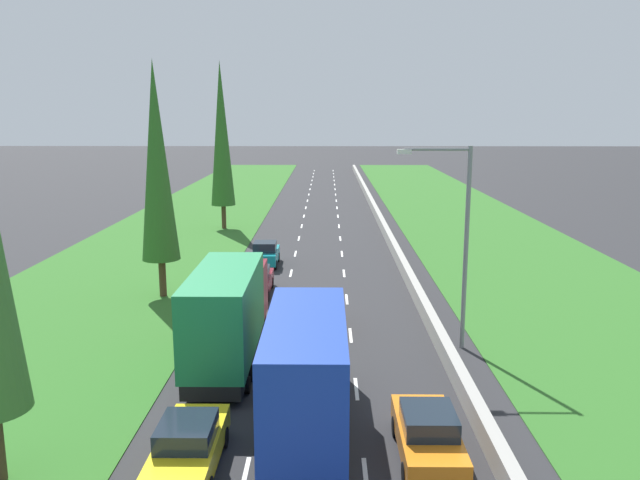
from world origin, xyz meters
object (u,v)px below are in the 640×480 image
Objects in this scene: yellow_sedan_left_lane at (188,446)px; maroon_sedan_left_lane at (256,281)px; street_light_mast at (459,233)px; orange_hatchback_centre_lane at (317,313)px; blue_box_truck_centre_lane at (307,369)px; poplar_tree_third at (221,134)px; poplar_tree_second at (157,162)px; orange_sedan_right_lane at (428,434)px; green_box_truck_left_lane at (228,313)px; teal_hatchback_left_lane_fifth at (265,254)px.

maroon_sedan_left_lane is at bearing 90.33° from yellow_sedan_left_lane.
orange_hatchback_centre_lane is at bearing 158.76° from street_light_mast.
poplar_tree_third is at bearing 103.03° from blue_box_truck_centre_lane.
poplar_tree_second is 0.89× the size of poplar_tree_third.
yellow_sedan_left_lane is 1.00× the size of orange_sedan_right_lane.
yellow_sedan_left_lane is 0.48× the size of blue_box_truck_centre_lane.
street_light_mast is at bearing 46.39° from yellow_sedan_left_lane.
green_box_truck_left_lane is 5.73m from orange_hatchback_centre_lane.
yellow_sedan_left_lane is 0.30× the size of poplar_tree_third.
poplar_tree_third is at bearing 107.84° from orange_hatchback_centre_lane.
poplar_tree_third reaches higher than blue_box_truck_centre_lane.
maroon_sedan_left_lane is 1.15× the size of orange_hatchback_centre_lane.
blue_box_truck_centre_lane is at bearing -60.97° from poplar_tree_second.
blue_box_truck_centre_lane is 16.72m from maroon_sedan_left_lane.
teal_hatchback_left_lane_fifth is 11.52m from poplar_tree_second.
blue_box_truck_centre_lane is 2.09× the size of maroon_sedan_left_lane.
green_box_truck_left_lane is 2.09× the size of orange_sedan_right_lane.
blue_box_truck_centre_lane is 0.63× the size of poplar_tree_third.
orange_hatchback_centre_lane is (0.15, 10.20, -1.35)m from blue_box_truck_centre_lane.
poplar_tree_third is (-5.29, 21.67, 7.73)m from maroon_sedan_left_lane.
teal_hatchback_left_lane_fifth is at bearing -70.30° from poplar_tree_third.
orange_sedan_right_lane is 1.00× the size of maroon_sedan_left_lane.
poplar_tree_second is at bearing 119.03° from blue_box_truck_centre_lane.
street_light_mast is at bearing -21.24° from orange_hatchback_centre_lane.
green_box_truck_left_lane is 6.91m from blue_box_truck_centre_lane.
poplar_tree_second is at bearing -124.00° from teal_hatchback_left_lane_fifth.
street_light_mast is (15.15, -30.18, -3.31)m from poplar_tree_third.
blue_box_truck_centre_lane is (3.39, 2.46, 1.37)m from yellow_sedan_left_lane.
green_box_truck_left_lane is 33.05m from poplar_tree_third.
blue_box_truck_centre_lane is 2.41× the size of teal_hatchback_left_lane_fifth.
street_light_mast is at bearing -27.96° from poplar_tree_second.
teal_hatchback_left_lane_fifth is at bearing 122.40° from street_light_mast.
orange_hatchback_centre_lane is (3.62, 4.23, -1.35)m from green_box_truck_left_lane.
orange_sedan_right_lane is at bearing -54.53° from poplar_tree_second.
poplar_tree_third is at bearing 99.43° from green_box_truck_left_lane.
poplar_tree_third is at bearing 103.71° from maroon_sedan_left_lane.
orange_hatchback_centre_lane is at bearing -32.21° from poplar_tree_second.
poplar_tree_second is (-5.17, -7.67, 6.86)m from teal_hatchback_left_lane_fifth.
blue_box_truck_centre_lane is at bearing 155.45° from orange_sedan_right_lane.
yellow_sedan_left_lane is 7.13m from orange_sedan_right_lane.
poplar_tree_second reaches higher than green_box_truck_left_lane.
blue_box_truck_centre_lane is 23.80m from teal_hatchback_left_lane_fifth.
poplar_tree_third reaches higher than orange_hatchback_centre_lane.
street_light_mast is (9.84, 1.81, 3.05)m from green_box_truck_left_lane.
yellow_sedan_left_lane is 14.82m from street_light_mast.
blue_box_truck_centre_lane reaches higher than yellow_sedan_left_lane.
poplar_tree_second is at bearing 118.30° from green_box_truck_left_lane.
teal_hatchback_left_lane_fifth is (-3.75, 13.30, 0.00)m from orange_hatchback_centre_lane.
poplar_tree_second is at bearing 125.47° from orange_sedan_right_lane.
teal_hatchback_left_lane_fifth is at bearing 98.73° from blue_box_truck_centre_lane.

